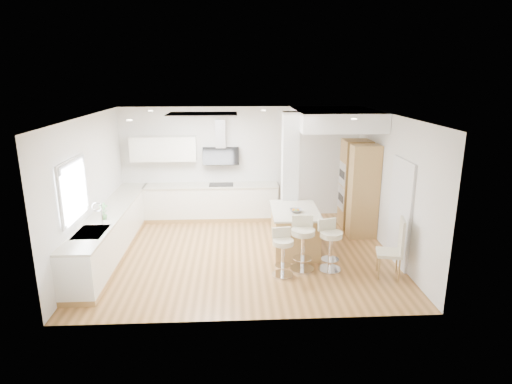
{
  "coord_description": "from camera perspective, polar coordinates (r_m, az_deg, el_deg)",
  "views": [
    {
      "loc": [
        -0.18,
        -8.17,
        3.56
      ],
      "look_at": [
        0.27,
        0.4,
        1.2
      ],
      "focal_mm": 30.0,
      "sensor_mm": 36.0,
      "label": 1
    }
  ],
  "objects": [
    {
      "name": "peninsula",
      "position": [
        8.95,
        5.15,
        -5.03
      ],
      "size": [
        0.99,
        1.47,
        0.95
      ],
      "rotation": [
        0.0,
        0.0,
        -0.02
      ],
      "color": "tan",
      "rests_on": "ground"
    },
    {
      "name": "skylight",
      "position": [
        8.83,
        -7.1,
        10.15
      ],
      "size": [
        4.1,
        2.1,
        0.06
      ],
      "color": "silver",
      "rests_on": "ground"
    },
    {
      "name": "counter_left",
      "position": [
        9.31,
        -18.63,
        -4.92
      ],
      "size": [
        0.63,
        4.5,
        1.35
      ],
      "color": "tan",
      "rests_on": "ground"
    },
    {
      "name": "doorway_right",
      "position": [
        8.59,
        18.67,
        -2.78
      ],
      "size": [
        0.05,
        1.0,
        2.1
      ],
      "color": "#484039",
      "rests_on": "ground"
    },
    {
      "name": "wall_back",
      "position": [
        10.89,
        -2.03,
        3.95
      ],
      "size": [
        6.0,
        0.04,
        2.8
      ],
      "primitive_type": "cube",
      "color": "silver",
      "rests_on": "ground"
    },
    {
      "name": "oven_column",
      "position": [
        10.14,
        13.43,
        0.64
      ],
      "size": [
        0.63,
        1.21,
        2.1
      ],
      "color": "tan",
      "rests_on": "ground"
    },
    {
      "name": "dining_chair",
      "position": [
        8.11,
        18.08,
        -6.86
      ],
      "size": [
        0.52,
        0.52,
        1.11
      ],
      "rotation": [
        0.0,
        0.0,
        -0.24
      ],
      "color": "beige",
      "rests_on": "ground"
    },
    {
      "name": "counter_back",
      "position": [
        10.81,
        -6.82,
        -0.08
      ],
      "size": [
        3.62,
        0.63,
        2.5
      ],
      "color": "tan",
      "rests_on": "ground"
    },
    {
      "name": "bar_stool_b",
      "position": [
        8.05,
        6.25,
        -6.45
      ],
      "size": [
        0.49,
        0.49,
        1.03
      ],
      "rotation": [
        0.0,
        0.0,
        -0.06
      ],
      "color": "silver",
      "rests_on": "ground"
    },
    {
      "name": "ceiling",
      "position": [
        8.92,
        -1.65,
        -8.14
      ],
      "size": [
        6.0,
        5.0,
        0.02
      ],
      "primitive_type": "cube",
      "color": "white",
      "rests_on": "ground"
    },
    {
      "name": "soffit",
      "position": [
        9.89,
        10.46,
        9.58
      ],
      "size": [
        1.78,
        2.2,
        0.4
      ],
      "color": "white",
      "rests_on": "ground"
    },
    {
      "name": "wall_right",
      "position": [
        9.03,
        17.68,
        0.82
      ],
      "size": [
        0.04,
        5.0,
        2.8
      ],
      "primitive_type": "cube",
      "color": "silver",
      "rests_on": "ground"
    },
    {
      "name": "pillar",
      "position": [
        9.45,
        4.52,
        2.14
      ],
      "size": [
        0.35,
        0.35,
        2.8
      ],
      "color": "silver",
      "rests_on": "ground"
    },
    {
      "name": "bar_stool_c",
      "position": [
        8.11,
        9.86,
        -6.67
      ],
      "size": [
        0.56,
        0.56,
        0.97
      ],
      "rotation": [
        0.0,
        0.0,
        0.35
      ],
      "color": "silver",
      "rests_on": "ground"
    },
    {
      "name": "bar_stool_a",
      "position": [
        7.82,
        3.59,
        -7.7
      ],
      "size": [
        0.45,
        0.45,
        0.88
      ],
      "rotation": [
        0.0,
        0.0,
        0.13
      ],
      "color": "silver",
      "rests_on": "ground"
    },
    {
      "name": "window_left",
      "position": [
        8.01,
        -23.23,
        0.64
      ],
      "size": [
        0.06,
        1.28,
        1.07
      ],
      "color": "silver",
      "rests_on": "ground"
    },
    {
      "name": "wall_left",
      "position": [
        8.91,
        -21.38,
        0.29
      ],
      "size": [
        0.04,
        5.0,
        2.8
      ],
      "primitive_type": "cube",
      "color": "silver",
      "rests_on": "ground"
    },
    {
      "name": "ground",
      "position": [
        8.92,
        -1.65,
        -8.14
      ],
      "size": [
        6.0,
        6.0,
        0.0
      ],
      "primitive_type": "plane",
      "color": "#A6723D",
      "rests_on": "ground"
    }
  ]
}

